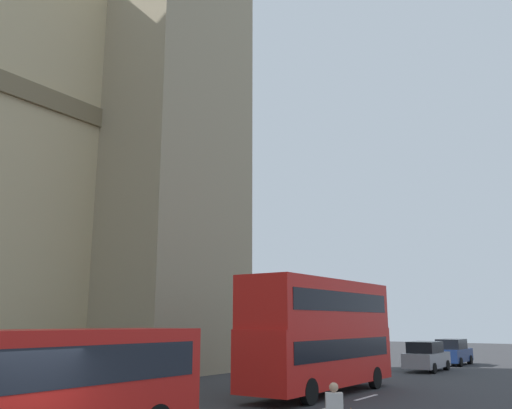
{
  "coord_description": "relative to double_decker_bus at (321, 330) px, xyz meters",
  "views": [
    {
      "loc": [
        -7.02,
        -9.78,
        3.08
      ],
      "look_at": [
        13.41,
        4.36,
        8.46
      ],
      "focal_mm": 38.16,
      "sensor_mm": 36.0,
      "label": 1
    }
  ],
  "objects": [
    {
      "name": "double_decker_bus",
      "position": [
        0.0,
        0.0,
        0.0
      ],
      "size": [
        9.95,
        2.54,
        4.9
      ],
      "color": "red",
      "rests_on": "ground_plane"
    },
    {
      "name": "sedan_lead",
      "position": [
        13.83,
        -0.22,
        -1.8
      ],
      "size": [
        4.4,
        1.86,
        1.85
      ],
      "color": "gray",
      "rests_on": "ground_plane"
    },
    {
      "name": "sedan_trailing",
      "position": [
        20.12,
        -0.16,
        -1.8
      ],
      "size": [
        4.4,
        1.86,
        1.85
      ],
      "color": "navy",
      "rests_on": "ground_plane"
    }
  ]
}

